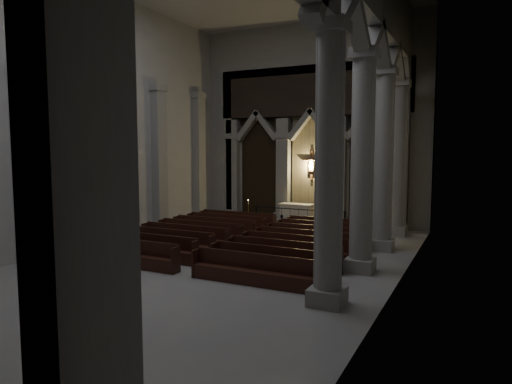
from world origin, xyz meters
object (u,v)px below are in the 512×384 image
at_px(candle_stand_right, 352,226).
at_px(worshipper, 282,225).
at_px(altar, 296,212).
at_px(candle_stand_left, 248,217).
at_px(pews, 243,243).
at_px(altar_rail, 299,215).

bearing_deg(candle_stand_right, worshipper, -148.25).
distance_m(altar, candle_stand_left, 2.93).
bearing_deg(pews, candle_stand_left, 115.46).
xyz_separation_m(candle_stand_left, worshipper, (3.24, -2.45, 0.14)).
relative_size(candle_stand_left, worshipper, 1.37).
bearing_deg(worshipper, pews, -110.39).
bearing_deg(worshipper, candle_stand_right, 12.30).
bearing_deg(pews, candle_stand_right, 62.01).
bearing_deg(altar, candle_stand_right, -25.26).
height_order(altar_rail, candle_stand_right, candle_stand_right).
distance_m(altar, candle_stand_right, 4.31).
bearing_deg(altar_rail, worshipper, -88.52).
bearing_deg(altar, candle_stand_left, -151.75).
xyz_separation_m(candle_stand_right, pews, (-3.30, -6.20, -0.06)).
distance_m(candle_stand_right, worshipper, 3.80).
height_order(altar, worshipper, altar).
height_order(altar_rail, worshipper, altar_rail).
height_order(candle_stand_left, candle_stand_right, same).
xyz_separation_m(altar, altar_rail, (0.60, -1.17, 0.04)).
height_order(altar_rail, pews, altar_rail).
bearing_deg(candle_stand_left, worshipper, -37.13).
distance_m(altar, altar_rail, 1.31).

